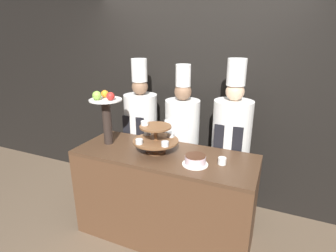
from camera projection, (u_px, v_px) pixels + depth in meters
name	position (u px, v px, depth m)	size (l,w,h in m)	color
wall_back	(195.00, 92.00, 3.23)	(10.00, 0.06, 2.80)	black
buffet_counter	(164.00, 196.00, 2.71)	(1.78, 0.68, 0.96)	brown
tiered_stand	(155.00, 138.00, 2.54)	(0.45, 0.45, 0.31)	brown
fruit_pedestal	(106.00, 111.00, 2.68)	(0.33, 0.33, 0.57)	#2D231E
cake_round	(195.00, 160.00, 2.31)	(0.23, 0.23, 0.09)	white
cup_white	(222.00, 161.00, 2.32)	(0.07, 0.07, 0.06)	white
chef_left	(141.00, 128.00, 3.24)	(0.40, 0.40, 1.81)	black
chef_center_left	(182.00, 136.00, 3.04)	(0.39, 0.39, 1.76)	black
chef_center_right	(231.00, 140.00, 2.82)	(0.41, 0.41, 1.84)	#28282D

